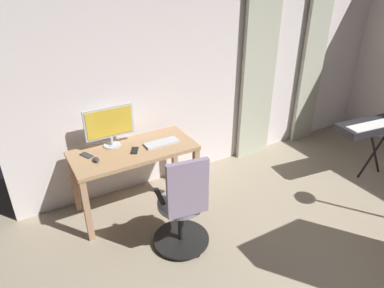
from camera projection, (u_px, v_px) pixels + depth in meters
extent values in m
cube|color=silver|center=(223.00, 57.00, 4.30)|extent=(5.32, 0.10, 2.89)
cube|color=#B7B9A3|center=(313.00, 57.00, 4.94)|extent=(0.39, 0.06, 2.58)
cube|color=#B7B9A3|center=(259.00, 66.00, 4.51)|extent=(0.52, 0.06, 2.58)
cube|color=tan|center=(134.00, 151.00, 3.67)|extent=(1.31, 0.61, 0.04)
cube|color=tan|center=(196.00, 176.00, 3.91)|extent=(0.06, 0.06, 0.71)
cube|color=tan|center=(87.00, 211.00, 3.38)|extent=(0.06, 0.06, 0.71)
cube|color=#A77D63|center=(175.00, 156.00, 4.32)|extent=(0.06, 0.06, 0.71)
cube|color=tan|center=(74.00, 184.00, 3.78)|extent=(0.06, 0.06, 0.71)
cylinder|color=black|center=(181.00, 239.00, 3.48)|extent=(0.56, 0.56, 0.02)
sphere|color=black|center=(205.00, 233.00, 3.57)|extent=(0.05, 0.05, 0.05)
sphere|color=black|center=(181.00, 223.00, 3.72)|extent=(0.05, 0.05, 0.05)
sphere|color=black|center=(157.00, 235.00, 3.55)|extent=(0.05, 0.05, 0.05)
sphere|color=black|center=(166.00, 256.00, 3.30)|extent=(0.05, 0.05, 0.05)
sphere|color=black|center=(198.00, 255.00, 3.31)|extent=(0.05, 0.05, 0.05)
cylinder|color=black|center=(181.00, 222.00, 3.38)|extent=(0.06, 0.06, 0.42)
cylinder|color=gray|center=(181.00, 203.00, 3.27)|extent=(0.50, 0.50, 0.05)
cube|color=gray|center=(188.00, 189.00, 2.97)|extent=(0.38, 0.11, 0.54)
cube|color=black|center=(160.00, 196.00, 3.15)|extent=(0.08, 0.24, 0.03)
cube|color=black|center=(200.00, 187.00, 3.27)|extent=(0.08, 0.24, 0.03)
cylinder|color=#B7BCC1|center=(112.00, 145.00, 3.72)|extent=(0.18, 0.18, 0.01)
cylinder|color=#B7BCC1|center=(111.00, 141.00, 3.70)|extent=(0.04, 0.04, 0.09)
cube|color=#B7BCC1|center=(109.00, 122.00, 3.60)|extent=(0.52, 0.03, 0.34)
cube|color=gold|center=(110.00, 123.00, 3.59)|extent=(0.48, 0.01, 0.30)
cube|color=#B7BCC1|center=(162.00, 143.00, 3.75)|extent=(0.37, 0.14, 0.02)
ellipsoid|color=#333338|center=(96.00, 160.00, 3.43)|extent=(0.06, 0.10, 0.04)
cube|color=#333338|center=(86.00, 155.00, 3.53)|extent=(0.12, 0.16, 0.01)
cube|color=black|center=(135.00, 150.00, 3.62)|extent=(0.13, 0.16, 0.01)
cylinder|color=black|center=(375.00, 152.00, 4.43)|extent=(0.39, 0.08, 0.70)
cylinder|color=black|center=(375.00, 152.00, 4.43)|extent=(0.39, 0.08, 0.70)
cube|color=#232328|center=(382.00, 124.00, 4.24)|extent=(1.26, 0.47, 0.09)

